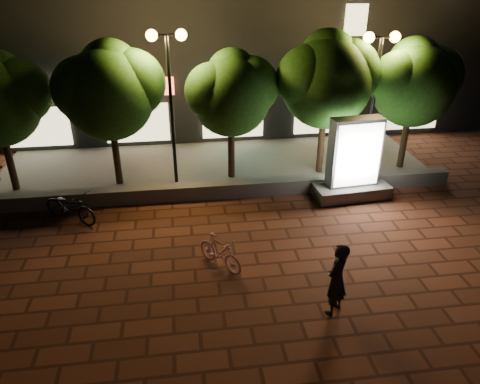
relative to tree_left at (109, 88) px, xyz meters
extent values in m
plane|color=#55281A|center=(3.45, -5.46, -3.44)|extent=(80.00, 80.00, 0.00)
cube|color=#605E59|center=(3.45, -1.46, -3.19)|extent=(16.00, 0.45, 0.50)
cube|color=#605E59|center=(3.45, 1.04, -3.40)|extent=(16.00, 5.00, 0.08)
cube|color=black|center=(3.45, 7.54, 1.56)|extent=(28.00, 8.00, 10.00)
cube|color=silver|center=(-3.55, 3.48, -0.84)|extent=(3.20, 0.12, 0.70)
cube|color=beige|center=(-3.55, 3.48, -2.34)|extent=(2.60, 0.10, 1.60)
cube|color=#E14131|center=(0.45, 3.48, -0.84)|extent=(3.20, 0.12, 0.70)
cube|color=beige|center=(0.45, 3.48, -2.34)|extent=(2.60, 0.10, 1.60)
cube|color=#50FCF9|center=(4.45, 3.48, -0.84)|extent=(3.20, 0.12, 0.70)
cube|color=beige|center=(4.45, 3.48, -2.34)|extent=(2.60, 0.10, 1.60)
cube|color=orange|center=(8.45, 3.48, -0.84)|extent=(3.20, 0.12, 0.70)
cube|color=beige|center=(8.45, 3.48, -2.34)|extent=(2.60, 0.10, 1.60)
cube|color=white|center=(12.45, 3.48, -0.84)|extent=(3.20, 0.12, 0.70)
cube|color=beige|center=(12.45, 3.48, -2.34)|extent=(2.60, 0.10, 1.60)
cube|color=beige|center=(9.45, 3.48, 1.56)|extent=(0.90, 0.10, 1.20)
cylinder|color=#322013|center=(-3.55, -0.06, -2.24)|extent=(0.24, 0.24, 2.25)
sphere|color=#2A5619|center=(-2.85, 0.14, -0.04)|extent=(2.10, 2.10, 2.10)
cylinder|color=#322013|center=(-0.05, -0.06, -2.19)|extent=(0.24, 0.24, 2.34)
sphere|color=#2A5619|center=(-0.05, -0.06, -0.20)|extent=(3.00, 3.00, 3.00)
sphere|color=#2A5619|center=(0.70, 0.14, 0.10)|extent=(2.25, 2.25, 2.25)
sphere|color=#2A5619|center=(-0.73, -0.21, 0.05)|extent=(2.10, 2.10, 2.10)
sphere|color=#2A5619|center=(0.05, 0.29, 0.55)|extent=(1.95, 1.95, 1.95)
cylinder|color=#322013|center=(3.95, -0.06, -2.26)|extent=(0.24, 0.24, 2.21)
sphere|color=#2A5619|center=(3.95, -0.06, -0.42)|extent=(2.70, 2.70, 2.70)
sphere|color=#2A5619|center=(4.62, 0.14, -0.12)|extent=(2.03, 2.03, 2.02)
sphere|color=#2A5619|center=(3.34, -0.21, -0.17)|extent=(1.89, 1.89, 1.89)
sphere|color=#2A5619|center=(4.05, 0.29, 0.26)|extent=(1.76, 1.76, 1.76)
cylinder|color=#322013|center=(7.25, -0.06, -2.15)|extent=(0.24, 0.24, 2.43)
sphere|color=#2A5619|center=(7.25, -0.06, -0.08)|extent=(3.10, 3.10, 3.10)
sphere|color=#2A5619|center=(8.02, 0.14, 0.22)|extent=(2.33, 2.33, 2.33)
sphere|color=#2A5619|center=(6.55, -0.21, 0.17)|extent=(2.17, 2.17, 2.17)
sphere|color=#2A5619|center=(7.35, 0.29, 0.69)|extent=(2.01, 2.02, 2.02)
cylinder|color=#322013|center=(10.45, -0.06, -2.22)|extent=(0.24, 0.24, 2.29)
sphere|color=#2A5619|center=(10.45, -0.06, -0.27)|extent=(2.90, 2.90, 2.90)
sphere|color=#2A5619|center=(11.17, 0.14, 0.03)|extent=(2.18, 2.17, 2.17)
sphere|color=#2A5619|center=(9.79, -0.21, -0.02)|extent=(2.03, 2.03, 2.03)
sphere|color=#2A5619|center=(10.55, 0.29, 0.45)|extent=(1.89, 1.88, 1.88)
cylinder|color=black|center=(1.95, -0.26, -0.86)|extent=(0.12, 0.12, 5.00)
cylinder|color=black|center=(1.95, -0.26, 1.64)|extent=(0.90, 0.08, 0.08)
sphere|color=#F4993D|center=(1.50, -0.26, 1.64)|extent=(0.36, 0.36, 0.36)
sphere|color=#F4993D|center=(2.40, -0.26, 1.64)|extent=(0.36, 0.36, 0.36)
cylinder|color=black|center=(8.95, -0.26, -0.96)|extent=(0.12, 0.12, 4.80)
cylinder|color=black|center=(8.95, -0.26, 1.44)|extent=(0.90, 0.08, 0.08)
sphere|color=#F4993D|center=(8.50, -0.26, 1.44)|extent=(0.36, 0.36, 0.36)
sphere|color=#F4993D|center=(9.40, -0.26, 1.44)|extent=(0.36, 0.36, 0.36)
cube|color=#605E59|center=(7.76, -1.96, -3.24)|extent=(2.61, 1.47, 0.42)
cube|color=#4C4C51|center=(7.76, -1.96, -1.88)|extent=(1.72, 0.72, 2.30)
cube|color=white|center=(7.78, -2.26, -1.88)|extent=(1.51, 0.18, 2.09)
cube|color=white|center=(7.73, -1.66, -1.88)|extent=(1.51, 0.18, 2.09)
imported|color=#BB7B92|center=(3.00, -5.43, -2.99)|extent=(1.27, 1.45, 0.91)
imported|color=black|center=(5.38, -7.45, -2.55)|extent=(0.77, 0.76, 1.79)
imported|color=black|center=(-1.25, -2.46, -2.95)|extent=(1.96, 1.58, 1.00)
camera|label=1|loc=(2.17, -15.16, 3.70)|focal=34.24mm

